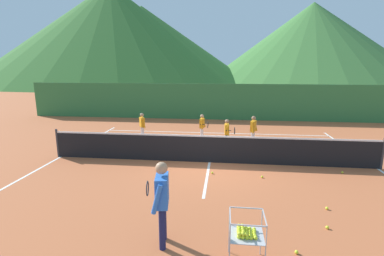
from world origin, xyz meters
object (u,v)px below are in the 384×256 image
Objects in this scene: tennis_ball_2 at (297,252)px; tennis_ball_5 at (327,227)px; student_3 at (253,128)px; student_0 at (142,124)px; ball_cart at (245,233)px; student_1 at (202,125)px; student_2 at (227,131)px; tennis_ball_0 at (342,172)px; tennis_ball_3 at (327,208)px; instructor at (162,196)px; tennis_ball_8 at (212,173)px; tennis_ball_1 at (262,177)px; tennis_net at (210,149)px.

tennis_ball_2 is 1.00× the size of tennis_ball_5.
student_3 is 18.82× the size of tennis_ball_5.
student_0 is 1.38× the size of ball_cart.
student_1 reaches higher than tennis_ball_2.
student_2 is at bearing 92.27° from ball_cart.
tennis_ball_5 is at bearing -115.05° from tennis_ball_0.
student_3 is at bearing 103.03° from tennis_ball_3.
student_1 is at bearing 106.72° from tennis_ball_2.
instructor is at bearing -138.95° from tennis_ball_0.
student_1 is 7.58m from tennis_ball_5.
student_3 reaches higher than ball_cart.
student_2 reaches higher than tennis_ball_8.
ball_cart is (1.38, -8.14, -0.14)m from student_1.
instructor reaches higher than tennis_ball_2.
student_1 is 17.73× the size of tennis_ball_2.
ball_cart is 13.22× the size of tennis_ball_0.
tennis_ball_0 is at bearing 60.63° from tennis_ball_2.
student_0 is 9.13m from tennis_ball_2.
instructor reaches higher than tennis_ball_3.
student_2 is 3.00m from tennis_ball_8.
instructor is 4.33m from tennis_ball_1.
tennis_net reaches higher than tennis_ball_2.
tennis_ball_5 is at bearing -81.14° from student_3.
instructor reaches higher than ball_cart.
tennis_ball_1 is at bearing -90.50° from student_3.
student_2 is at bearing 80.98° from tennis_ball_8.
student_1 is 17.73× the size of tennis_ball_3.
student_3 is 7.55m from ball_cart.
tennis_ball_8 is (0.77, 3.71, -0.95)m from instructor.
student_3 is 5.57m from tennis_ball_3.
ball_cart is at bearing -80.39° from student_1.
tennis_ball_5 is (5.88, -6.67, -0.71)m from student_0.
student_3 is 3.81m from tennis_ball_8.
student_0 is 18.23× the size of tennis_ball_2.
student_1 reaches higher than ball_cart.
tennis_ball_0 is 1.00× the size of tennis_ball_5.
student_2 reaches higher than tennis_ball_2.
tennis_ball_2 is at bearing -56.33° from student_0.
tennis_ball_3 is 3.42m from tennis_ball_8.
student_2 is at bearing 109.17° from tennis_ball_1.
instructor is 7.48m from student_3.
tennis_ball_1 is at bearing 125.08° from tennis_ball_3.
ball_cart is (4.09, -7.95, -0.15)m from student_0.
tennis_ball_0 is 2.79m from tennis_ball_3.
student_0 reaches higher than tennis_ball_8.
tennis_ball_5 is 3.78m from tennis_ball_8.
tennis_ball_2 is (1.83, -4.81, -0.47)m from tennis_net.
tennis_ball_0 is at bearing -7.70° from tennis_net.
student_3 is 18.82× the size of tennis_ball_0.
ball_cart is at bearing -96.16° from student_3.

